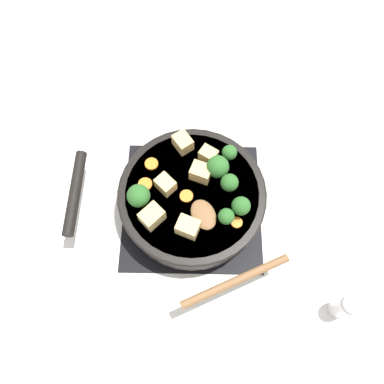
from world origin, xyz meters
TOP-DOWN VIEW (x-y plane):
  - ground_plane at (0.00, 0.00)m, footprint 2.40×2.40m
  - front_burner_grate at (0.00, 0.00)m, footprint 0.31×0.31m
  - skillet_pan at (0.00, 0.00)m, footprint 0.32×0.42m
  - wooden_spoon at (-0.13, -0.06)m, footprint 0.23×0.21m
  - tofu_cube_center_large at (0.01, 0.06)m, footprint 0.05×0.05m
  - tofu_cube_near_handle at (0.08, -0.03)m, footprint 0.04×0.05m
  - tofu_cube_east_chunk at (-0.06, 0.08)m, footprint 0.06×0.06m
  - tofu_cube_west_chunk at (0.11, 0.02)m, footprint 0.05×0.05m
  - tofu_cube_back_piece at (0.04, -0.02)m, footprint 0.05×0.05m
  - tofu_cube_front_piece at (-0.08, 0.01)m, footprint 0.05×0.05m
  - broccoli_floret_near_spoon at (0.08, -0.08)m, footprint 0.03×0.03m
  - broccoli_floret_center_top at (-0.06, -0.07)m, footprint 0.03×0.03m
  - broccoli_floret_east_rim at (0.01, -0.08)m, footprint 0.04×0.04m
  - broccoli_floret_west_rim at (0.04, -0.05)m, footprint 0.05×0.05m
  - broccoli_floret_north_edge at (-0.04, -0.10)m, footprint 0.04×0.04m
  - broccoli_floret_south_cluster at (-0.02, 0.11)m, footprint 0.05×0.05m
  - carrot_slice_orange_thin at (-0.07, -0.09)m, footprint 0.02×0.02m
  - carrot_slice_near_center at (-0.01, 0.01)m, footprint 0.03×0.03m
  - carrot_slice_edge_slice at (0.06, 0.09)m, footprint 0.03×0.03m
  - carrot_slice_under_broccoli at (0.02, 0.10)m, footprint 0.03×0.03m
  - salt_shaker at (-0.22, -0.30)m, footprint 0.04×0.04m

SIDE VIEW (x-z plane):
  - ground_plane at x=0.00m, z-range 0.00..0.00m
  - front_burner_grate at x=0.00m, z-range 0.00..0.03m
  - salt_shaker at x=-0.22m, z-range 0.00..0.09m
  - skillet_pan at x=0.00m, z-range 0.03..0.08m
  - carrot_slice_orange_thin at x=-0.07m, z-range 0.08..0.09m
  - carrot_slice_near_center at x=-0.01m, z-range 0.08..0.09m
  - carrot_slice_edge_slice at x=0.06m, z-range 0.08..0.09m
  - carrot_slice_under_broccoli at x=0.02m, z-range 0.08..0.09m
  - wooden_spoon at x=-0.13m, z-range 0.08..0.10m
  - tofu_cube_near_handle at x=0.08m, z-range 0.08..0.11m
  - tofu_cube_center_large at x=0.01m, z-range 0.08..0.11m
  - tofu_cube_west_chunk at x=0.11m, z-range 0.08..0.11m
  - tofu_cube_back_piece at x=0.04m, z-range 0.08..0.11m
  - tofu_cube_front_piece at x=-0.08m, z-range 0.08..0.11m
  - tofu_cube_east_chunk at x=-0.06m, z-range 0.08..0.12m
  - broccoli_floret_near_spoon at x=0.08m, z-range 0.08..0.12m
  - broccoli_floret_center_top at x=-0.06m, z-range 0.08..0.12m
  - broccoli_floret_east_rim at x=0.01m, z-range 0.08..0.13m
  - broccoli_floret_north_edge at x=-0.04m, z-range 0.08..0.13m
  - broccoli_floret_south_cluster at x=-0.02m, z-range 0.08..0.14m
  - broccoli_floret_west_rim at x=0.04m, z-range 0.08..0.14m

